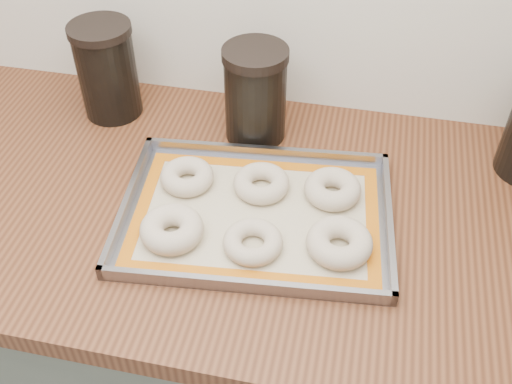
% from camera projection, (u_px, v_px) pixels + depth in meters
% --- Properties ---
extents(cabinet, '(3.00, 0.65, 0.86)m').
position_uv_depth(cabinet, '(301.00, 357.00, 1.37)').
color(cabinet, slate).
rests_on(cabinet, floor).
extents(countertop, '(3.06, 0.68, 0.04)m').
position_uv_depth(countertop, '(315.00, 220.00, 1.06)').
color(countertop, brown).
rests_on(countertop, cabinet).
extents(baking_tray, '(0.49, 0.37, 0.03)m').
position_uv_depth(baking_tray, '(256.00, 214.00, 1.03)').
color(baking_tray, gray).
rests_on(baking_tray, countertop).
extents(baking_mat, '(0.45, 0.33, 0.00)m').
position_uv_depth(baking_mat, '(256.00, 215.00, 1.03)').
color(baking_mat, '#C6B793').
rests_on(baking_mat, baking_tray).
extents(bagel_front_left, '(0.13, 0.13, 0.04)m').
position_uv_depth(bagel_front_left, '(172.00, 229.00, 0.98)').
color(bagel_front_left, beige).
rests_on(bagel_front_left, baking_mat).
extents(bagel_front_mid, '(0.10, 0.10, 0.03)m').
position_uv_depth(bagel_front_mid, '(253.00, 242.00, 0.97)').
color(bagel_front_mid, beige).
rests_on(bagel_front_mid, baking_mat).
extents(bagel_front_right, '(0.13, 0.13, 0.04)m').
position_uv_depth(bagel_front_right, '(339.00, 243.00, 0.96)').
color(bagel_front_right, beige).
rests_on(bagel_front_right, baking_mat).
extents(bagel_back_left, '(0.12, 0.12, 0.03)m').
position_uv_depth(bagel_back_left, '(187.00, 177.00, 1.08)').
color(bagel_back_left, beige).
rests_on(bagel_back_left, baking_mat).
extents(bagel_back_mid, '(0.13, 0.13, 0.03)m').
position_uv_depth(bagel_back_mid, '(261.00, 183.00, 1.07)').
color(bagel_back_mid, beige).
rests_on(bagel_back_mid, baking_mat).
extents(bagel_back_right, '(0.12, 0.12, 0.04)m').
position_uv_depth(bagel_back_right, '(333.00, 189.00, 1.05)').
color(bagel_back_right, beige).
rests_on(bagel_back_right, baking_mat).
extents(canister_left, '(0.12, 0.12, 0.20)m').
position_uv_depth(canister_left, '(107.00, 70.00, 1.20)').
color(canister_left, black).
rests_on(canister_left, countertop).
extents(canister_mid, '(0.12, 0.12, 0.19)m').
position_uv_depth(canister_mid, '(255.00, 94.00, 1.14)').
color(canister_mid, black).
rests_on(canister_mid, countertop).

